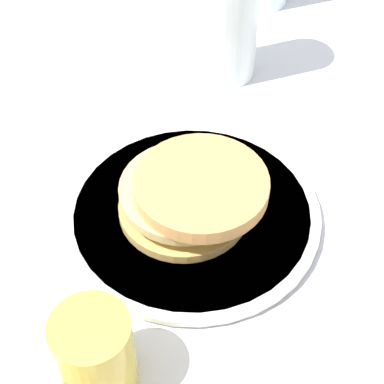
# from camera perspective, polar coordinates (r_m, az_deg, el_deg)

# --- Properties ---
(ground_plane) EXTENTS (4.00, 4.00, 0.00)m
(ground_plane) POSITION_cam_1_polar(r_m,az_deg,el_deg) (0.67, 0.10, -1.48)
(ground_plane) COLOR white
(plate) EXTENTS (0.26, 0.26, 0.01)m
(plate) POSITION_cam_1_polar(r_m,az_deg,el_deg) (0.66, -0.00, -1.93)
(plate) COLOR silver
(plate) RESTS_ON ground_plane
(pancake_stack) EXTENTS (0.15, 0.15, 0.05)m
(pancake_stack) POSITION_cam_1_polar(r_m,az_deg,el_deg) (0.64, 0.02, -0.13)
(pancake_stack) COLOR tan
(pancake_stack) RESTS_ON plate
(juice_glass) EXTENTS (0.07, 0.07, 0.08)m
(juice_glass) POSITION_cam_1_polar(r_m,az_deg,el_deg) (0.53, -8.65, -13.98)
(juice_glass) COLOR yellow
(juice_glass) RESTS_ON ground_plane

